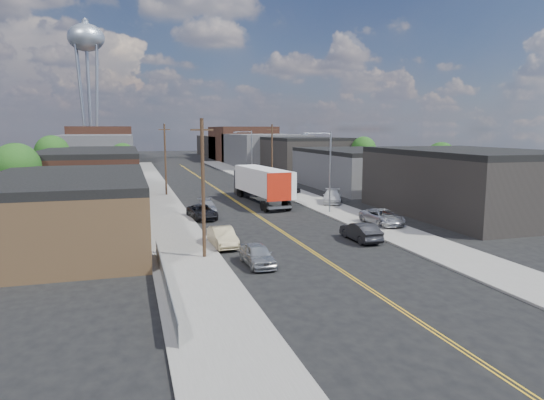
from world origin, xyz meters
TOP-DOWN VIEW (x-y plane):
  - ground at (0.00, 60.00)m, footprint 260.00×260.00m
  - centerline at (0.00, 45.00)m, footprint 0.32×120.00m
  - sidewalk_left at (-9.50, 45.00)m, footprint 5.00×140.00m
  - sidewalk_right at (9.50, 45.00)m, footprint 5.00×140.00m
  - warehouse_tan at (-18.00, 18.00)m, footprint 12.00×22.00m
  - warehouse_brown at (-18.00, 44.00)m, footprint 12.00×26.00m
  - industrial_right_a at (21.99, 20.00)m, footprint 14.00×22.00m
  - industrial_right_b at (22.00, 46.00)m, footprint 14.00×24.00m
  - industrial_right_c at (22.00, 72.00)m, footprint 14.00×22.00m
  - skyline_left_a at (-20.00, 95.00)m, footprint 16.00×30.00m
  - skyline_right_a at (20.00, 95.00)m, footprint 16.00×30.00m
  - skyline_left_b at (-20.00, 120.00)m, footprint 16.00×26.00m
  - skyline_right_b at (20.00, 120.00)m, footprint 16.00×26.00m
  - skyline_left_c at (-20.00, 140.00)m, footprint 16.00×40.00m
  - skyline_right_c at (20.00, 140.00)m, footprint 16.00×40.00m
  - water_tower at (-22.00, 110.00)m, footprint 9.00×9.00m
  - streetlight_near at (7.60, 25.00)m, footprint 3.39×0.25m
  - streetlight_far at (7.60, 60.00)m, footprint 3.39×0.25m
  - utility_pole_left_near at (-8.20, 10.00)m, footprint 1.60×0.26m
  - utility_pole_left_far at (-8.20, 45.00)m, footprint 1.60×0.26m
  - utility_pole_right at (8.20, 48.00)m, footprint 1.60×0.26m
  - chainlink_fence at (-11.50, 3.50)m, footprint 0.05×16.00m
  - tree_left_near at (-23.94, 30.00)m, footprint 4.85×4.76m
  - tree_left_mid at (-23.94, 55.00)m, footprint 5.10×5.04m
  - tree_left_far at (-13.94, 62.00)m, footprint 4.35×4.20m
  - tree_right_near at (30.06, 36.00)m, footprint 4.60×4.48m
  - tree_right_far at (30.06, 60.00)m, footprint 4.85×4.76m
  - semi_truck at (2.75, 35.29)m, footprint 4.23×17.34m
  - car_left_a at (-5.00, 7.18)m, footprint 1.88×4.47m
  - car_left_b at (-6.26, 13.22)m, footprint 1.86×4.78m
  - car_left_c at (-6.04, 25.63)m, footprint 2.92×5.42m
  - car_left_d at (-5.00, 29.49)m, footprint 2.32×4.98m
  - car_right_oncoming at (5.15, 11.85)m, footprint 1.76×4.84m
  - car_right_lot_a at (10.07, 17.00)m, footprint 2.88×5.49m
  - car_right_lot_b at (11.00, 31.17)m, footprint 4.29×5.84m
  - car_right_lot_c at (9.04, 42.30)m, footprint 2.85×4.41m

SIDE VIEW (x-z plane):
  - ground at x=0.00m, z-range 0.00..0.00m
  - centerline at x=0.00m, z-range 0.00..0.01m
  - sidewalk_left at x=-9.50m, z-range 0.00..0.15m
  - sidewalk_right at x=9.50m, z-range 0.00..0.15m
  - chainlink_fence at x=-11.50m, z-range 0.04..1.27m
  - car_left_d at x=-5.00m, z-range 0.00..1.41m
  - car_left_c at x=-6.04m, z-range 0.00..1.45m
  - car_left_a at x=-5.00m, z-range 0.00..1.51m
  - car_left_b at x=-6.26m, z-range 0.00..1.55m
  - car_right_oncoming at x=5.15m, z-range 0.00..1.58m
  - car_right_lot_c at x=9.04m, z-range 0.15..1.55m
  - car_right_lot_a at x=10.07m, z-range 0.15..1.63m
  - car_right_lot_b at x=11.00m, z-range 0.15..1.72m
  - semi_truck at x=2.75m, z-range 0.31..4.80m
  - warehouse_tan at x=-18.00m, z-range 0.00..5.60m
  - industrial_right_b at x=22.00m, z-range 0.00..6.10m
  - warehouse_brown at x=-18.00m, z-range 0.00..6.60m
  - skyline_left_c at x=-20.00m, z-range 0.00..7.00m
  - skyline_right_c at x=20.00m, z-range 0.00..7.00m
  - industrial_right_a at x=21.99m, z-range 0.00..7.10m
  - industrial_right_c at x=22.00m, z-range 0.00..7.60m
  - skyline_left_a at x=-20.00m, z-range 0.00..8.00m
  - skyline_right_a at x=20.00m, z-range 0.00..8.00m
  - tree_left_far at x=-13.94m, z-range 1.08..8.05m
  - tree_right_near at x=30.06m, z-range 1.15..8.59m
  - skyline_left_b at x=-20.00m, z-range 0.00..10.00m
  - skyline_right_b at x=20.00m, z-range 0.00..10.00m
  - utility_pole_left_near at x=-8.20m, z-range 0.14..10.14m
  - utility_pole_left_far at x=-8.20m, z-range 0.14..10.14m
  - utility_pole_right at x=8.20m, z-range 0.14..10.14m
  - tree_left_near at x=-23.94m, z-range 1.22..9.13m
  - tree_right_far at x=30.06m, z-range 1.22..9.13m
  - streetlight_near at x=7.60m, z-range 0.83..9.83m
  - streetlight_far at x=7.60m, z-range 0.83..9.83m
  - tree_left_mid at x=-23.94m, z-range 1.30..9.67m
  - water_tower at x=-22.00m, z-range 12.20..49.10m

